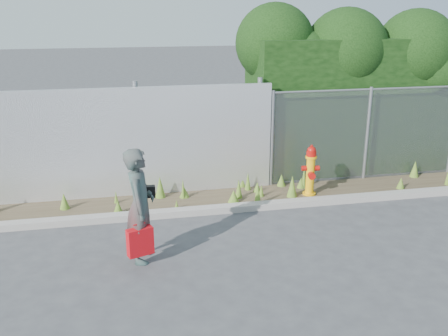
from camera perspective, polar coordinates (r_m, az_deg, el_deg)
name	(u,v)px	position (r m, az deg, el deg)	size (l,w,h in m)	color
ground	(261,256)	(7.86, 4.26, -9.97)	(80.00, 80.00, 0.00)	#3E3E41
curb	(235,208)	(9.41, 1.30, -4.58)	(16.00, 0.22, 0.12)	gray
weed_strip	(215,193)	(9.93, -1.08, -2.82)	(16.00, 1.32, 0.54)	#473A29
corrugated_fence	(57,147)	(10.08, -18.57, 2.30)	(8.50, 0.21, 2.30)	silver
chainlink_fence	(411,131)	(11.78, 20.60, 3.93)	(6.50, 0.07, 2.05)	gray
hedge	(397,77)	(12.47, 19.16, 9.76)	(7.64, 2.18, 3.76)	black
fire_hydrant	(310,171)	(10.14, 9.85, -0.38)	(0.36, 0.32, 1.06)	#FFB50D
woman	(140,206)	(7.48, -9.57, -4.25)	(0.64, 0.42, 1.76)	#116B63
red_tote_bag	(140,242)	(7.47, -9.56, -8.28)	(0.38, 0.14, 0.50)	#BC0A0F
black_shoulder_bag	(147,192)	(7.57, -8.75, -2.68)	(0.24, 0.10, 0.18)	black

